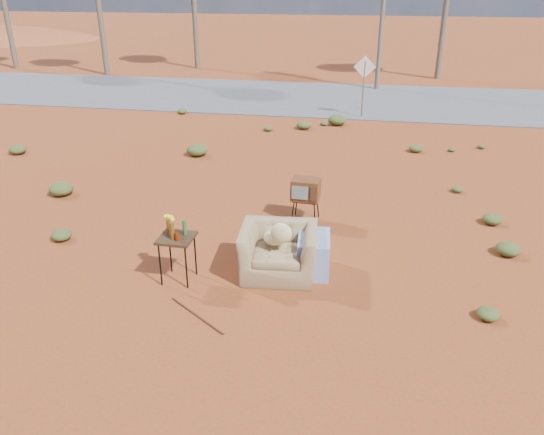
# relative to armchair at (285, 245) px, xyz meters

# --- Properties ---
(ground) EXTENTS (140.00, 140.00, 0.00)m
(ground) POSITION_rel_armchair_xyz_m (-0.56, -0.42, -0.53)
(ground) COLOR maroon
(ground) RESTS_ON ground
(highway) EXTENTS (140.00, 7.00, 0.04)m
(highway) POSITION_rel_armchair_xyz_m (-0.56, 14.58, -0.51)
(highway) COLOR #565659
(highway) RESTS_ON ground
(armchair) EXTENTS (1.57, 1.09, 1.13)m
(armchair) POSITION_rel_armchair_xyz_m (0.00, 0.00, 0.00)
(armchair) COLOR olive
(armchair) RESTS_ON ground
(tv_unit) EXTENTS (0.60, 0.50, 0.91)m
(tv_unit) POSITION_rel_armchair_xyz_m (0.06, 2.24, 0.15)
(tv_unit) COLOR black
(tv_unit) RESTS_ON ground
(side_table) EXTENTS (0.57, 0.57, 1.13)m
(side_table) POSITION_rel_armchair_xyz_m (-1.76, -0.54, 0.31)
(side_table) COLOR #332412
(side_table) RESTS_ON ground
(rusty_bar) EXTENTS (1.06, 0.78, 0.03)m
(rusty_bar) POSITION_rel_armchair_xyz_m (-1.10, -1.55, -0.51)
(rusty_bar) COLOR #4B2914
(rusty_bar) RESTS_ON ground
(road_sign) EXTENTS (0.78, 0.06, 2.19)m
(road_sign) POSITION_rel_armchair_xyz_m (0.94, 11.58, 0.98)
(road_sign) COLOR brown
(road_sign) RESTS_ON ground
(scrub_patch) EXTENTS (17.49, 8.07, 0.33)m
(scrub_patch) POSITION_rel_armchair_xyz_m (-1.38, 3.99, -0.39)
(scrub_patch) COLOR #474F22
(scrub_patch) RESTS_ON ground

